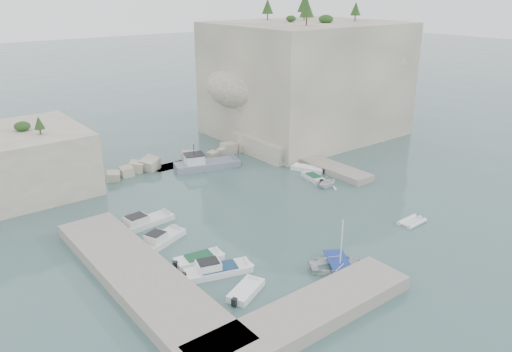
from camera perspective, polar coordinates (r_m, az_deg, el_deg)
ground at (r=50.13m, az=4.24°, el=-5.13°), size 400.00×400.00×0.00m
cliff_east at (r=78.76m, az=5.70°, el=10.92°), size 26.00×22.00×17.00m
cliff_terrace at (r=70.30m, az=2.35°, el=3.72°), size 8.00×10.00×2.50m
outcrop_west at (r=61.92m, az=-26.33°, el=1.31°), size 16.00×14.00×7.00m
quay_west at (r=40.91m, az=-13.11°, el=-11.22°), size 5.00×24.00×1.10m
quay_south at (r=36.12m, az=5.76°, el=-15.50°), size 18.00×4.00×1.10m
ledge_east at (r=65.32m, az=7.20°, el=1.44°), size 3.00×16.00×0.80m
breakwater at (r=66.08m, az=-9.26°, el=1.83°), size 28.00×3.00×1.40m
motorboat_a at (r=50.32m, az=-12.59°, el=-5.51°), size 6.60×2.53×1.40m
motorboat_b at (r=46.78m, az=-10.69°, el=-7.48°), size 5.71×3.66×1.40m
motorboat_c at (r=43.27m, az=-6.52°, el=-9.72°), size 4.68×2.25×0.70m
motorboat_d at (r=41.54m, az=-4.32°, el=-11.04°), size 6.27×3.46×1.40m
motorboat_e at (r=39.04m, az=-1.15°, el=-13.28°), size 4.10×3.00×0.70m
rowboat at (r=42.57m, az=9.55°, el=-10.44°), size 6.26×5.74×1.06m
inflatable_dinghy at (r=51.83m, az=17.35°, el=-5.19°), size 3.07×1.56×0.44m
tender_east_a at (r=58.78m, az=8.14°, el=-1.27°), size 3.03×2.66×1.52m
tender_east_b at (r=60.85m, az=6.54°, el=-0.41°), size 2.07×4.06×0.70m
tender_east_c at (r=63.73m, az=5.94°, el=0.61°), size 3.17×4.83×0.70m
tender_east_d at (r=66.33m, az=3.81°, el=1.50°), size 4.68×2.27×1.73m
work_boat at (r=64.71m, az=-5.59°, el=0.94°), size 9.50×5.25×2.20m
rowboat_mast at (r=41.28m, az=9.77°, el=-7.32°), size 0.10×0.10×4.20m
vegetation at (r=75.32m, az=2.19°, el=17.78°), size 53.48×13.88×13.40m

